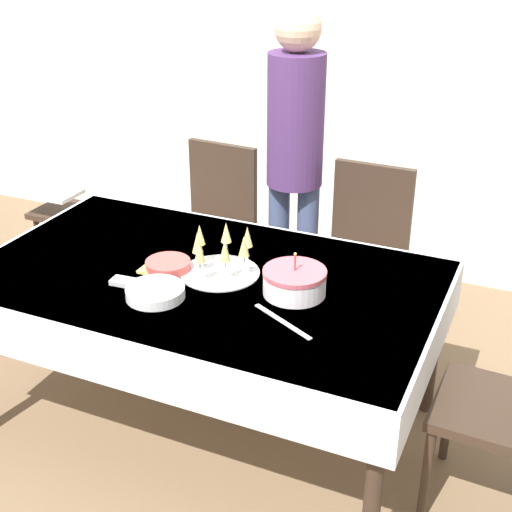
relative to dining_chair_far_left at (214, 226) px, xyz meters
name	(u,v)px	position (x,y,z in m)	size (l,w,h in m)	color
ground_plane	(209,420)	(0.41, -0.87, -0.53)	(12.00, 12.00, 0.00)	brown
wall_back	(349,47)	(0.41, 0.95, 0.82)	(8.00, 0.05, 2.70)	silver
dining_table	(205,296)	(0.41, -0.87, 0.11)	(1.89, 1.11, 0.74)	white
dining_chair_far_left	(214,226)	(0.00, 0.00, 0.00)	(0.45, 0.45, 0.96)	#38281E
dining_chair_far_right	(363,254)	(0.83, 0.00, 0.00)	(0.43, 0.43, 0.96)	#38281E
birthday_cake	(294,282)	(0.80, -0.88, 0.27)	(0.24, 0.24, 0.18)	white
champagne_tray	(220,254)	(0.47, -0.84, 0.30)	(0.32, 0.32, 0.18)	silver
plate_stack_main	(155,292)	(0.33, -1.12, 0.23)	(0.23, 0.23, 0.04)	white
plate_stack_dessert	(168,266)	(0.26, -0.90, 0.23)	(0.18, 0.18, 0.04)	#CC4C47
cake_knife	(282,321)	(0.84, -1.08, 0.22)	(0.27, 0.16, 0.00)	silver
fork_pile	(132,283)	(0.20, -1.07, 0.22)	(0.17, 0.07, 0.02)	silver
napkin_pile	(162,268)	(0.23, -0.91, 0.22)	(0.15, 0.15, 0.01)	#E0D166
person_standing	(295,145)	(0.44, 0.06, 0.50)	(0.28, 0.28, 1.69)	#3F4C72
high_chair	(63,224)	(-0.83, -0.23, -0.04)	(0.33, 0.35, 0.71)	#38281E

